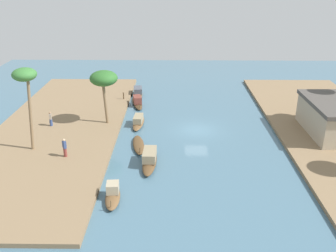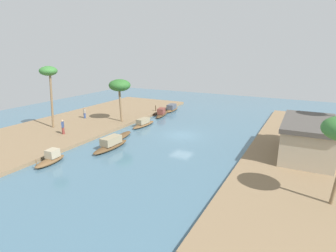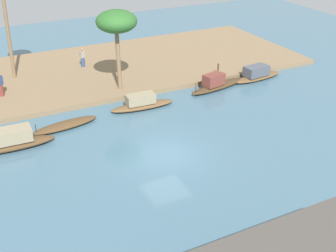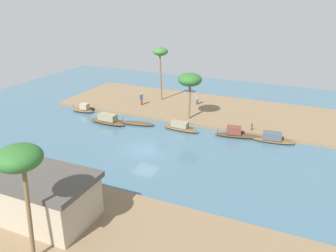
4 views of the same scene
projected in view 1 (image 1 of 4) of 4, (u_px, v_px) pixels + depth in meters
name	position (u px, v px, depth m)	size (l,w,h in m)	color
river_water	(197.00, 130.00, 40.66)	(67.78, 67.78, 0.00)	#476B7F
riverbank_left	(60.00, 128.00, 40.80)	(37.86, 13.22, 0.36)	#846B4C
riverbank_right	(335.00, 129.00, 40.39)	(37.86, 13.22, 0.36)	#846B4C
sampan_open_hull	(150.00, 159.00, 33.30)	(5.15, 1.36, 1.33)	brown
sampan_downstream_large	(138.00, 92.00, 51.67)	(4.72, 1.67, 1.16)	brown
sampan_upstream_small	(137.00, 102.00, 48.00)	(5.50, 2.21, 1.29)	#47331E
sampan_with_tall_canopy	(138.00, 121.00, 41.86)	(4.69, 1.35, 1.11)	brown
sampan_with_red_awning	(139.00, 145.00, 36.75)	(4.54, 1.77, 0.81)	brown
sampan_foreground	(113.00, 195.00, 28.17)	(3.41, 1.35, 1.27)	brown
person_on_near_bank	(65.00, 148.00, 33.79)	(0.49, 0.45, 1.76)	brown
person_by_mooring	(51.00, 119.00, 40.55)	(0.44, 0.37, 1.59)	#33477A
mooring_post	(124.00, 96.00, 49.08)	(0.14, 0.14, 0.91)	#4C3823
palm_tree_left_near	(104.00, 79.00, 39.75)	(2.98, 2.98, 5.91)	#7F6647
palm_tree_left_far	(25.00, 78.00, 32.88)	(2.16, 2.16, 7.85)	#7F6647
riverside_building	(331.00, 117.00, 38.36)	(8.67, 4.74, 3.44)	tan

